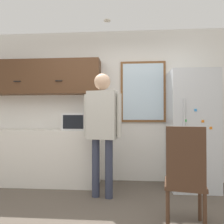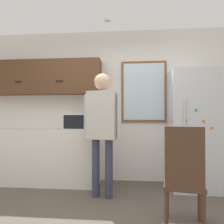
{
  "view_description": "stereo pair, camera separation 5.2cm",
  "coord_description": "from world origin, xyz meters",
  "px_view_note": "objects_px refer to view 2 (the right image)",
  "views": [
    {
      "loc": [
        0.4,
        -2.09,
        1.16
      ],
      "look_at": [
        0.16,
        1.01,
        1.21
      ],
      "focal_mm": 35.0,
      "sensor_mm": 36.0,
      "label": 1
    },
    {
      "loc": [
        0.45,
        -2.08,
        1.16
      ],
      "look_at": [
        0.16,
        1.01,
        1.21
      ],
      "focal_mm": 35.0,
      "sensor_mm": 36.0,
      "label": 2
    }
  ],
  "objects_px": {
    "microwave": "(79,122)",
    "person": "(102,121)",
    "chair": "(184,175)",
    "refrigerator": "(192,130)"
  },
  "relations": [
    {
      "from": "microwave",
      "to": "person",
      "type": "xyz_separation_m",
      "value": [
        0.48,
        -0.55,
        0.02
      ]
    },
    {
      "from": "person",
      "to": "chair",
      "type": "relative_size",
      "value": 1.67
    },
    {
      "from": "microwave",
      "to": "chair",
      "type": "distance_m",
      "value": 2.04
    },
    {
      "from": "refrigerator",
      "to": "chair",
      "type": "relative_size",
      "value": 1.78
    },
    {
      "from": "person",
      "to": "chair",
      "type": "xyz_separation_m",
      "value": [
        0.95,
        -0.82,
        -0.52
      ]
    },
    {
      "from": "chair",
      "to": "person",
      "type": "bearing_deg",
      "value": -30.89
    },
    {
      "from": "refrigerator",
      "to": "chair",
      "type": "bearing_deg",
      "value": -108.26
    },
    {
      "from": "microwave",
      "to": "person",
      "type": "relative_size",
      "value": 0.27
    },
    {
      "from": "person",
      "to": "chair",
      "type": "distance_m",
      "value": 1.36
    },
    {
      "from": "microwave",
      "to": "chair",
      "type": "relative_size",
      "value": 0.45
    }
  ]
}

